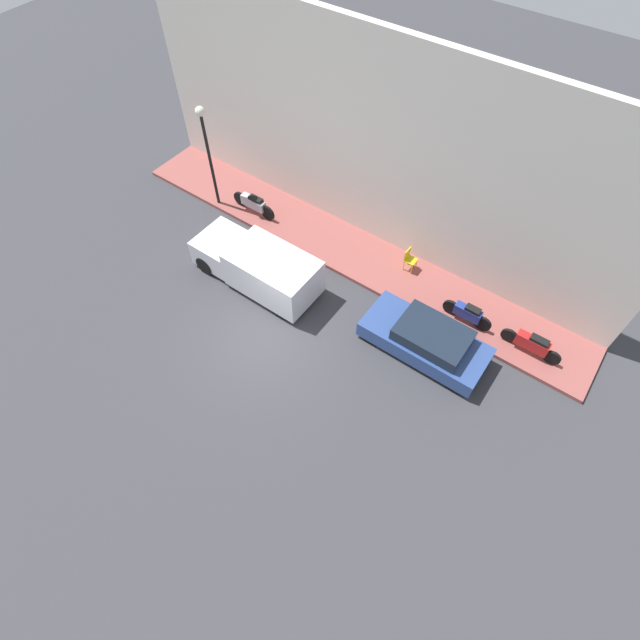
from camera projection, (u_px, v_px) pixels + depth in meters
ground_plane at (264, 337)px, 17.20m from camera, size 60.00×60.00×0.00m
sidewalk at (347, 249)px, 19.58m from camera, size 2.44×19.44×0.15m
building_facade at (374, 147)px, 17.13m from camera, size 0.30×19.44×7.86m
parked_car at (426, 340)px, 16.39m from camera, size 1.80×4.21×1.25m
delivery_van at (257, 265)px, 18.01m from camera, size 1.91×4.88×1.66m
motorcycle_red at (532, 344)px, 16.31m from camera, size 0.30×2.04×0.83m
motorcycle_blue at (468, 313)px, 17.07m from camera, size 0.30×1.79×0.80m
scooter_silver at (254, 203)px, 20.37m from camera, size 0.30×2.11×0.82m
streetlamp at (206, 140)px, 18.70m from camera, size 0.36×0.36×4.33m
cafe_chair at (409, 258)px, 18.46m from camera, size 0.40×0.40×0.92m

